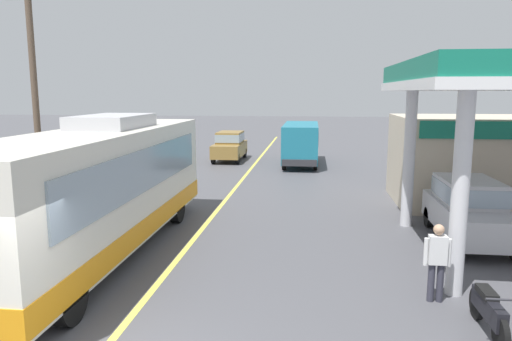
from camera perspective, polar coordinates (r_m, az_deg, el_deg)
ground at (r=26.94m, az=-0.67°, el=0.14°), size 120.00×120.00×0.00m
lane_divider_stripe at (r=22.07m, az=-2.34°, el=-1.92°), size 0.16×50.00×0.01m
coach_bus_main at (r=13.31m, az=-18.12°, el=-2.36°), size 2.60×11.04×3.69m
car_at_pump at (r=15.21m, az=24.07°, el=-4.01°), size 1.70×4.20×1.82m
minibus_opposing_lane at (r=28.72m, az=5.39°, el=3.63°), size 2.04×6.13×2.44m
motorcycle_parked_forecourt at (r=9.85m, az=26.04°, el=-14.78°), size 0.55×1.80×0.92m
pedestrian_near_pump at (r=10.64m, az=20.84°, el=-9.81°), size 0.55×0.22×1.66m
car_trailing_behind_bus at (r=30.48m, az=-3.15°, el=3.12°), size 1.70×4.20×1.82m
utility_pole_roadside at (r=19.92m, az=-24.95°, el=8.57°), size 1.80×0.24×8.32m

